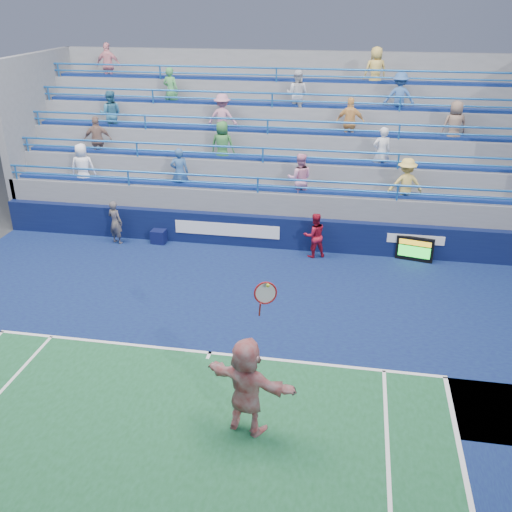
% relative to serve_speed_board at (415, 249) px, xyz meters
% --- Properties ---
extents(ground, '(120.00, 120.00, 0.00)m').
position_rel_serve_speed_board_xyz_m(ground, '(-5.19, -6.22, -0.41)').
color(ground, '#333538').
extents(sponsor_wall, '(18.00, 0.32, 1.10)m').
position_rel_serve_speed_board_xyz_m(sponsor_wall, '(-5.19, 0.28, 0.14)').
color(sponsor_wall, '#0B123C').
rests_on(sponsor_wall, ground).
extents(bleacher_stand, '(18.00, 5.60, 6.13)m').
position_rel_serve_speed_board_xyz_m(bleacher_stand, '(-5.19, 4.05, 1.14)').
color(bleacher_stand, slate).
rests_on(bleacher_stand, ground).
extents(serve_speed_board, '(1.18, 0.36, 0.81)m').
position_rel_serve_speed_board_xyz_m(serve_speed_board, '(0.00, 0.00, 0.00)').
color(serve_speed_board, black).
rests_on(serve_speed_board, ground).
extents(judge_chair, '(0.50, 0.50, 0.85)m').
position_rel_serve_speed_board_xyz_m(judge_chair, '(-8.56, -0.00, -0.14)').
color(judge_chair, '#0C123E').
rests_on(judge_chair, ground).
extents(tennis_player, '(2.01, 1.17, 3.30)m').
position_rel_serve_speed_board_xyz_m(tennis_player, '(-3.82, -8.60, 0.63)').
color(tennis_player, silver).
rests_on(tennis_player, ground).
extents(line_judge, '(0.65, 0.54, 1.52)m').
position_rel_serve_speed_board_xyz_m(line_judge, '(-9.99, -0.29, 0.35)').
color(line_judge, '#151A3B').
rests_on(line_judge, ground).
extents(ball_girl, '(0.89, 0.80, 1.50)m').
position_rel_serve_speed_board_xyz_m(ball_girl, '(-3.21, -0.23, 0.34)').
color(ball_girl, '#A31227').
rests_on(ball_girl, ground).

